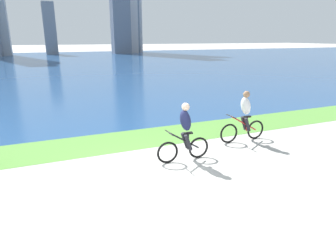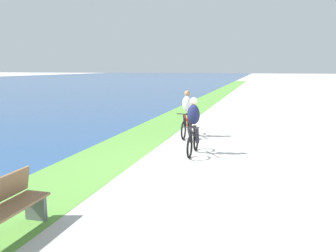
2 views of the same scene
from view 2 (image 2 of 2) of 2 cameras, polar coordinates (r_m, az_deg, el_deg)
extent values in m
plane|color=#B2AFA8|center=(9.29, 6.14, -6.38)|extent=(300.00, 300.00, 0.00)
cube|color=#59933D|center=(10.12, -10.30, -5.12)|extent=(120.00, 2.04, 0.01)
torus|color=black|center=(9.90, 3.50, -3.48)|extent=(0.63, 0.06, 0.63)
torus|color=black|center=(10.83, 4.53, -2.37)|extent=(0.63, 0.06, 0.63)
cylinder|color=black|center=(10.33, 4.08, -1.34)|extent=(0.94, 0.04, 0.60)
cylinder|color=black|center=(10.45, 4.21, -1.49)|extent=(0.04, 0.04, 0.46)
cube|color=black|center=(10.41, 4.22, -0.13)|extent=(0.24, 0.10, 0.05)
cylinder|color=black|center=(9.84, 3.59, -0.21)|extent=(0.03, 0.52, 0.03)
ellipsoid|color=#1E234C|center=(10.26, 4.15, 1.87)|extent=(0.40, 0.36, 0.65)
sphere|color=beige|center=(10.22, 4.17, 3.99)|extent=(0.22, 0.22, 0.22)
cylinder|color=#26262D|center=(10.39, 4.70, -1.51)|extent=(0.27, 0.11, 0.49)
cylinder|color=#26262D|center=(10.42, 3.62, -1.45)|extent=(0.27, 0.11, 0.49)
torus|color=black|center=(12.44, 2.51, -0.73)|extent=(0.66, 0.06, 0.66)
torus|color=black|center=(13.48, 3.52, 0.05)|extent=(0.66, 0.06, 0.66)
cylinder|color=red|center=(12.94, 3.07, 0.96)|extent=(1.05, 0.04, 0.62)
cylinder|color=red|center=(13.08, 3.19, 0.82)|extent=(0.04, 0.04, 0.48)
cube|color=black|center=(13.04, 3.20, 1.95)|extent=(0.24, 0.10, 0.05)
cylinder|color=black|center=(12.40, 2.58, 1.94)|extent=(0.03, 0.52, 0.03)
ellipsoid|color=white|center=(12.90, 3.12, 3.57)|extent=(0.40, 0.36, 0.65)
sphere|color=#A57A59|center=(12.86, 3.14, 5.25)|extent=(0.22, 0.22, 0.22)
cylinder|color=#26262D|center=(13.01, 3.58, 0.86)|extent=(0.27, 0.11, 0.49)
cylinder|color=#26262D|center=(13.05, 2.72, 0.89)|extent=(0.27, 0.11, 0.49)
cube|color=olive|center=(5.86, -24.41, -12.10)|extent=(1.50, 0.45, 0.04)
cube|color=#595960|center=(6.42, -20.52, -12.13)|extent=(0.08, 0.37, 0.45)
camera|label=1|loc=(8.30, 54.69, 11.33)|focal=31.88mm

